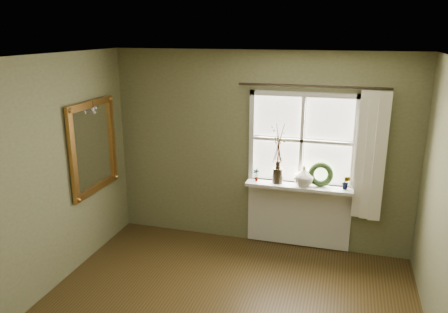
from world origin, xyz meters
name	(u,v)px	position (x,y,z in m)	size (l,w,h in m)	color
ceiling	(204,62)	(0.00, 0.00, 2.60)	(4.50, 4.50, 0.00)	silver
wall_back	(260,150)	(0.00, 2.30, 1.30)	(4.00, 0.10, 2.60)	#696A46
wall_left	(5,195)	(-2.05, 0.00, 1.30)	(0.10, 4.50, 2.60)	#696A46
window_frame	(302,141)	(0.55, 2.23, 1.48)	(1.36, 0.06, 1.24)	silver
window_sill	(299,186)	(0.55, 2.12, 0.90)	(1.36, 0.26, 0.04)	silver
window_apron	(298,215)	(0.55, 2.23, 0.46)	(1.36, 0.04, 0.88)	silver
dark_jug	(278,176)	(0.27, 2.12, 1.02)	(0.13, 0.13, 0.20)	black
cream_vase	(304,176)	(0.61, 2.12, 1.05)	(0.25, 0.25, 0.26)	beige
wreath	(321,177)	(0.81, 2.16, 1.04)	(0.32, 0.32, 0.08)	#273D1B
potted_plant_left	(256,175)	(-0.01, 2.12, 1.00)	(0.09, 0.06, 0.17)	#273D1B
potted_plant_right	(346,183)	(1.13, 2.12, 1.01)	(0.10, 0.08, 0.18)	#273D1B
curtain	(371,156)	(1.39, 2.13, 1.37)	(0.36, 0.12, 1.59)	silver
curtain_rod	(313,86)	(0.65, 2.17, 2.18)	(0.03, 0.03, 1.84)	black
gilt_mirror	(93,147)	(-1.96, 1.43, 1.42)	(0.10, 0.98, 1.17)	white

